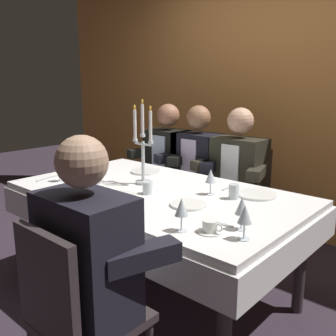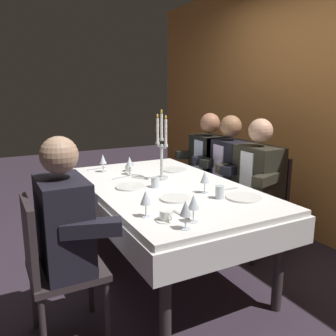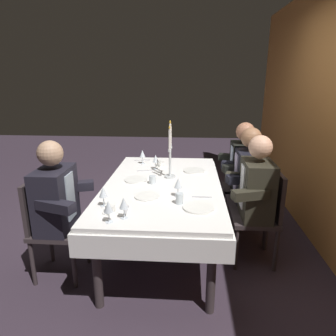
{
  "view_description": "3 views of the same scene",
  "coord_description": "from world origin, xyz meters",
  "px_view_note": "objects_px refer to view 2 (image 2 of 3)",
  "views": [
    {
      "loc": [
        1.63,
        -1.72,
        1.44
      ],
      "look_at": [
        0.13,
        -0.03,
        0.92
      ],
      "focal_mm": 40.09,
      "sensor_mm": 36.0,
      "label": 1
    },
    {
      "loc": [
        2.38,
        -1.23,
        1.49
      ],
      "look_at": [
        0.08,
        -0.02,
        0.9
      ],
      "focal_mm": 37.48,
      "sensor_mm": 36.0,
      "label": 2
    },
    {
      "loc": [
        2.77,
        0.24,
        1.74
      ],
      "look_at": [
        -0.0,
        0.05,
        0.9
      ],
      "focal_mm": 32.53,
      "sensor_mm": 36.0,
      "label": 3
    }
  ],
  "objects_px": {
    "candelabra": "(162,151)",
    "seated_diner_1": "(230,167)",
    "dinner_plate_3": "(176,198)",
    "coffee_cup_1": "(166,216)",
    "dining_table": "(165,199)",
    "wine_glass_3": "(103,160)",
    "dinner_plate_0": "(175,170)",
    "wine_glass_2": "(146,198)",
    "water_tumbler_1": "(220,192)",
    "wine_glass_4": "(129,162)",
    "dinner_plate_2": "(244,197)",
    "dinner_plate_1": "(131,187)",
    "wine_glass_1": "(205,178)",
    "seated_diner_0": "(209,160)",
    "wine_glass_5": "(186,209)",
    "seated_diner_2": "(258,176)",
    "seated_diner_3": "(63,224)",
    "coffee_cup_0": "(129,169)",
    "wine_glass_0": "(194,203)",
    "water_tumbler_0": "(155,182)"
  },
  "relations": [
    {
      "from": "coffee_cup_1",
      "to": "candelabra",
      "type": "bearing_deg",
      "value": 154.72
    },
    {
      "from": "seated_diner_1",
      "to": "dinner_plate_2",
      "type": "bearing_deg",
      "value": -32.18
    },
    {
      "from": "wine_glass_1",
      "to": "seated_diner_0",
      "type": "xyz_separation_m",
      "value": [
        -0.99,
        0.72,
        -0.12
      ]
    },
    {
      "from": "seated_diner_0",
      "to": "seated_diner_3",
      "type": "xyz_separation_m",
      "value": [
        1.11,
        -1.77,
        0.0
      ]
    },
    {
      "from": "seated_diner_3",
      "to": "coffee_cup_0",
      "type": "bearing_deg",
      "value": 141.31
    },
    {
      "from": "coffee_cup_0",
      "to": "seated_diner_0",
      "type": "distance_m",
      "value": 0.97
    },
    {
      "from": "wine_glass_0",
      "to": "water_tumbler_0",
      "type": "height_order",
      "value": "wine_glass_0"
    },
    {
      "from": "dinner_plate_0",
      "to": "wine_glass_3",
      "type": "height_order",
      "value": "wine_glass_3"
    },
    {
      "from": "dinner_plate_0",
      "to": "wine_glass_3",
      "type": "relative_size",
      "value": 1.42
    },
    {
      "from": "wine_glass_3",
      "to": "water_tumbler_0",
      "type": "relative_size",
      "value": 2.06
    },
    {
      "from": "wine_glass_5",
      "to": "water_tumbler_1",
      "type": "height_order",
      "value": "wine_glass_5"
    },
    {
      "from": "dinner_plate_0",
      "to": "wine_glass_3",
      "type": "bearing_deg",
      "value": -113.69
    },
    {
      "from": "candelabra",
      "to": "dinner_plate_2",
      "type": "relative_size",
      "value": 2.35
    },
    {
      "from": "dinner_plate_0",
      "to": "seated_diner_1",
      "type": "relative_size",
      "value": 0.19
    },
    {
      "from": "wine_glass_1",
      "to": "water_tumbler_0",
      "type": "bearing_deg",
      "value": -139.9
    },
    {
      "from": "dinner_plate_3",
      "to": "water_tumbler_0",
      "type": "height_order",
      "value": "water_tumbler_0"
    },
    {
      "from": "water_tumbler_1",
      "to": "dinner_plate_2",
      "type": "bearing_deg",
      "value": 63.19
    },
    {
      "from": "dinner_plate_1",
      "to": "wine_glass_2",
      "type": "distance_m",
      "value": 0.66
    },
    {
      "from": "dinner_plate_1",
      "to": "dinner_plate_3",
      "type": "bearing_deg",
      "value": 21.82
    },
    {
      "from": "candelabra",
      "to": "dinner_plate_2",
      "type": "distance_m",
      "value": 0.82
    },
    {
      "from": "seated_diner_1",
      "to": "seated_diner_2",
      "type": "distance_m",
      "value": 0.41
    },
    {
      "from": "candelabra",
      "to": "dinner_plate_2",
      "type": "bearing_deg",
      "value": 20.1
    },
    {
      "from": "dinner_plate_1",
      "to": "seated_diner_1",
      "type": "bearing_deg",
      "value": 102.7
    },
    {
      "from": "wine_glass_0",
      "to": "wine_glass_4",
      "type": "height_order",
      "value": "same"
    },
    {
      "from": "dinner_plate_0",
      "to": "dinner_plate_3",
      "type": "bearing_deg",
      "value": -28.3
    },
    {
      "from": "seated_diner_2",
      "to": "wine_glass_1",
      "type": "bearing_deg",
      "value": -72.47
    },
    {
      "from": "wine_glass_5",
      "to": "seated_diner_1",
      "type": "height_order",
      "value": "seated_diner_1"
    },
    {
      "from": "dinner_plate_3",
      "to": "seated_diner_1",
      "type": "xyz_separation_m",
      "value": [
        -0.68,
        0.99,
        -0.01
      ]
    },
    {
      "from": "wine_glass_2",
      "to": "water_tumbler_1",
      "type": "xyz_separation_m",
      "value": [
        -0.08,
        0.6,
        -0.07
      ]
    },
    {
      "from": "dinner_plate_2",
      "to": "seated_diner_0",
      "type": "relative_size",
      "value": 0.2
    },
    {
      "from": "dining_table",
      "to": "wine_glass_4",
      "type": "xyz_separation_m",
      "value": [
        -0.46,
        -0.12,
        0.23
      ]
    },
    {
      "from": "wine_glass_5",
      "to": "coffee_cup_1",
      "type": "height_order",
      "value": "wine_glass_5"
    },
    {
      "from": "dinner_plate_2",
      "to": "wine_glass_2",
      "type": "bearing_deg",
      "value": -89.41
    },
    {
      "from": "wine_glass_0",
      "to": "seated_diner_0",
      "type": "xyz_separation_m",
      "value": [
        -1.44,
        1.1,
        -0.12
      ]
    },
    {
      "from": "dinner_plate_3",
      "to": "water_tumbler_1",
      "type": "xyz_separation_m",
      "value": [
        0.12,
        0.28,
        0.04
      ]
    },
    {
      "from": "dinner_plate_0",
      "to": "water_tumbler_1",
      "type": "relative_size",
      "value": 2.54
    },
    {
      "from": "wine_glass_1",
      "to": "seated_diner_0",
      "type": "distance_m",
      "value": 1.24
    },
    {
      "from": "water_tumbler_1",
      "to": "seated_diner_0",
      "type": "height_order",
      "value": "seated_diner_0"
    },
    {
      "from": "wine_glass_4",
      "to": "coffee_cup_1",
      "type": "bearing_deg",
      "value": -11.32
    },
    {
      "from": "wine_glass_2",
      "to": "seated_diner_0",
      "type": "distance_m",
      "value": 1.81
    },
    {
      "from": "dining_table",
      "to": "wine_glass_5",
      "type": "distance_m",
      "value": 0.92
    },
    {
      "from": "dinner_plate_1",
      "to": "wine_glass_1",
      "type": "height_order",
      "value": "wine_glass_1"
    },
    {
      "from": "dining_table",
      "to": "dinner_plate_0",
      "type": "xyz_separation_m",
      "value": [
        -0.41,
        0.31,
        0.13
      ]
    },
    {
      "from": "wine_glass_2",
      "to": "seated_diner_2",
      "type": "height_order",
      "value": "seated_diner_2"
    },
    {
      "from": "dining_table",
      "to": "seated_diner_0",
      "type": "bearing_deg",
      "value": 127.26
    },
    {
      "from": "candelabra",
      "to": "seated_diner_1",
      "type": "bearing_deg",
      "value": 99.75
    },
    {
      "from": "dinner_plate_3",
      "to": "coffee_cup_1",
      "type": "xyz_separation_m",
      "value": [
        0.32,
        -0.24,
        0.02
      ]
    },
    {
      "from": "wine_glass_0",
      "to": "wine_glass_1",
      "type": "height_order",
      "value": "same"
    },
    {
      "from": "dining_table",
      "to": "wine_glass_3",
      "type": "height_order",
      "value": "wine_glass_3"
    },
    {
      "from": "candelabra",
      "to": "seated_diner_1",
      "type": "relative_size",
      "value": 0.47
    }
  ]
}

